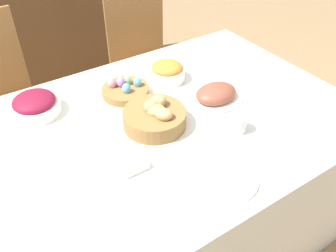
# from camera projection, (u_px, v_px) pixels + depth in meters

# --- Properties ---
(ground_plane) EXTENTS (12.00, 12.00, 0.00)m
(ground_plane) POSITION_uv_depth(u_px,v_px,m) (161.00, 231.00, 1.97)
(ground_plane) COLOR #937551
(dining_table) EXTENTS (1.69, 1.13, 0.77)m
(dining_table) POSITION_uv_depth(u_px,v_px,m) (160.00, 184.00, 1.73)
(dining_table) COLOR silver
(dining_table) RESTS_ON ground
(chair_far_right) EXTENTS (0.43, 0.43, 1.00)m
(chair_far_right) POSITION_uv_depth(u_px,v_px,m) (144.00, 58.00, 2.43)
(chair_far_right) COLOR olive
(chair_far_right) RESTS_ON ground
(chair_far_left) EXTENTS (0.46, 0.46, 1.00)m
(chair_far_left) POSITION_uv_depth(u_px,v_px,m) (2.00, 101.00, 2.03)
(chair_far_left) COLOR olive
(chair_far_left) RESTS_ON ground
(sideboard) EXTENTS (1.57, 0.44, 0.88)m
(sideboard) POSITION_uv_depth(u_px,v_px,m) (54.00, 35.00, 2.92)
(sideboard) COLOR brown
(sideboard) RESTS_ON ground
(bread_basket) EXTENTS (0.26, 0.26, 0.12)m
(bread_basket) POSITION_uv_depth(u_px,v_px,m) (155.00, 117.00, 1.44)
(bread_basket) COLOR olive
(bread_basket) RESTS_ON dining_table
(egg_basket) EXTENTS (0.22, 0.22, 0.08)m
(egg_basket) POSITION_uv_depth(u_px,v_px,m) (125.00, 90.00, 1.63)
(egg_basket) COLOR olive
(egg_basket) RESTS_ON dining_table
(ham_platter) EXTENTS (0.31, 0.21, 0.08)m
(ham_platter) POSITION_uv_depth(u_px,v_px,m) (215.00, 94.00, 1.60)
(ham_platter) COLOR white
(ham_platter) RESTS_ON dining_table
(carrot_bowl) EXTENTS (0.18, 0.18, 0.09)m
(carrot_bowl) POSITION_uv_depth(u_px,v_px,m) (167.00, 72.00, 1.72)
(carrot_bowl) COLOR white
(carrot_bowl) RESTS_ON dining_table
(beet_salad_bowl) EXTENTS (0.21, 0.21, 0.09)m
(beet_salad_bowl) POSITION_uv_depth(u_px,v_px,m) (35.00, 105.00, 1.51)
(beet_salad_bowl) COLOR white
(beet_salad_bowl) RESTS_ON dining_table
(dinner_plate) EXTENTS (0.26, 0.26, 0.01)m
(dinner_plate) POSITION_uv_depth(u_px,v_px,m) (222.00, 177.00, 1.24)
(dinner_plate) COLOR white
(dinner_plate) RESTS_ON dining_table
(fork) EXTENTS (0.02, 0.18, 0.00)m
(fork) POSITION_uv_depth(u_px,v_px,m) (186.00, 196.00, 1.17)
(fork) COLOR silver
(fork) RESTS_ON dining_table
(knife) EXTENTS (0.02, 0.18, 0.00)m
(knife) POSITION_uv_depth(u_px,v_px,m) (254.00, 160.00, 1.30)
(knife) COLOR silver
(knife) RESTS_ON dining_table
(spoon) EXTENTS (0.02, 0.18, 0.00)m
(spoon) POSITION_uv_depth(u_px,v_px,m) (260.00, 157.00, 1.32)
(spoon) COLOR silver
(spoon) RESTS_ON dining_table
(drinking_cup) EXTENTS (0.07, 0.07, 0.07)m
(drinking_cup) POSITION_uv_depth(u_px,v_px,m) (238.00, 123.00, 1.42)
(drinking_cup) COLOR silver
(drinking_cup) RESTS_ON dining_table
(butter_dish) EXTENTS (0.10, 0.06, 0.03)m
(butter_dish) POSITION_uv_depth(u_px,v_px,m) (133.00, 166.00, 1.26)
(butter_dish) COLOR white
(butter_dish) RESTS_ON dining_table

